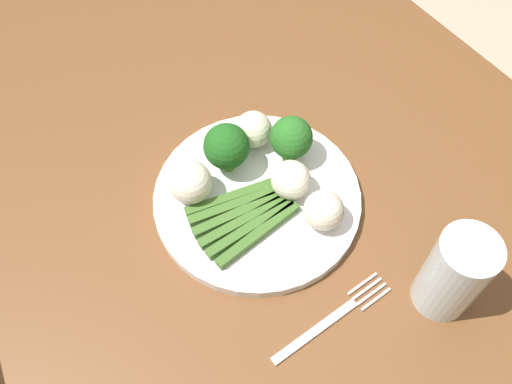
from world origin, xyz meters
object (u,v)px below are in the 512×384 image
object	(u,v)px
cauliflower_edge	(253,129)
broccoli_outer_edge	(291,138)
plate	(256,197)
cauliflower_front	(324,210)
water_glass	(454,274)
asparagus_bundle	(244,216)
fork	(332,319)
cauliflower_right	(190,182)
cauliflower_left	(291,180)
dining_table	(269,232)
broccoli_front_left	(226,147)

from	to	relation	value
cauliflower_edge	broccoli_outer_edge	bearing A→B (deg)	27.32
plate	cauliflower_front	xyz separation A→B (m)	(0.08, 0.05, 0.03)
water_glass	asparagus_bundle	bearing A→B (deg)	-147.42
broccoli_outer_edge	fork	bearing A→B (deg)	-24.03
cauliflower_right	asparagus_bundle	bearing A→B (deg)	26.28
cauliflower_left	asparagus_bundle	bearing A→B (deg)	-89.60
cauliflower_edge	water_glass	distance (m)	0.31
plate	water_glass	size ratio (longest dim) A/B	2.12
cauliflower_front	cauliflower_left	xyz separation A→B (m)	(-0.06, -0.01, 0.00)
cauliflower_front	dining_table	bearing A→B (deg)	-162.67
dining_table	broccoli_outer_edge	distance (m)	0.17
plate	cauliflower_right	xyz separation A→B (m)	(-0.05, -0.07, 0.04)
plate	cauliflower_edge	world-z (taller)	cauliflower_edge
cauliflower_edge	fork	bearing A→B (deg)	-14.67
asparagus_bundle	cauliflower_left	bearing A→B (deg)	-174.14
dining_table	plate	xyz separation A→B (m)	(-0.00, -0.02, 0.12)
asparagus_bundle	cauliflower_front	bearing A→B (deg)	149.17
asparagus_bundle	cauliflower_right	world-z (taller)	cauliflower_right
broccoli_outer_edge	cauliflower_right	bearing A→B (deg)	-99.62
broccoli_front_left	asparagus_bundle	bearing A→B (deg)	-19.82
broccoli_front_left	cauliflower_left	bearing A→B (deg)	29.27
asparagus_bundle	broccoli_outer_edge	bearing A→B (deg)	-151.53
broccoli_front_left	cauliflower_right	distance (m)	0.06
asparagus_bundle	cauliflower_right	distance (m)	0.08
plate	asparagus_bundle	bearing A→B (deg)	-57.86
asparagus_bundle	water_glass	bearing A→B (deg)	128.04
cauliflower_right	dining_table	bearing A→B (deg)	60.74
cauliflower_front	water_glass	bearing A→B (deg)	20.13
plate	cauliflower_right	size ratio (longest dim) A/B	4.82
plate	cauliflower_right	world-z (taller)	cauliflower_right
cauliflower_edge	water_glass	world-z (taller)	water_glass
cauliflower_edge	cauliflower_right	bearing A→B (deg)	-77.49
dining_table	cauliflower_right	xyz separation A→B (m)	(-0.05, -0.09, 0.15)
dining_table	asparagus_bundle	xyz separation A→B (m)	(0.02, -0.05, 0.13)
asparagus_bundle	cauliflower_front	xyz separation A→B (m)	(0.06, 0.08, 0.02)
asparagus_bundle	cauliflower_left	distance (m)	0.08
plate	cauliflower_front	bearing A→B (deg)	29.72
cauliflower_right	fork	world-z (taller)	cauliflower_right
cauliflower_right	water_glass	world-z (taller)	water_glass
asparagus_bundle	cauliflower_front	distance (m)	0.10
asparagus_bundle	fork	size ratio (longest dim) A/B	0.81
cauliflower_right	broccoli_outer_edge	bearing A→B (deg)	80.38
broccoli_front_left	cauliflower_front	size ratio (longest dim) A/B	1.44
dining_table	cauliflower_left	xyz separation A→B (m)	(0.02, 0.02, 0.15)
dining_table	fork	xyz separation A→B (m)	(0.18, -0.04, 0.11)
broccoli_outer_edge	dining_table	bearing A→B (deg)	-62.65
asparagus_bundle	fork	xyz separation A→B (m)	(0.16, 0.01, -0.02)
plate	cauliflower_front	distance (m)	0.10
asparagus_bundle	cauliflower_edge	world-z (taller)	cauliflower_edge
water_glass	cauliflower_right	bearing A→B (deg)	-148.89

